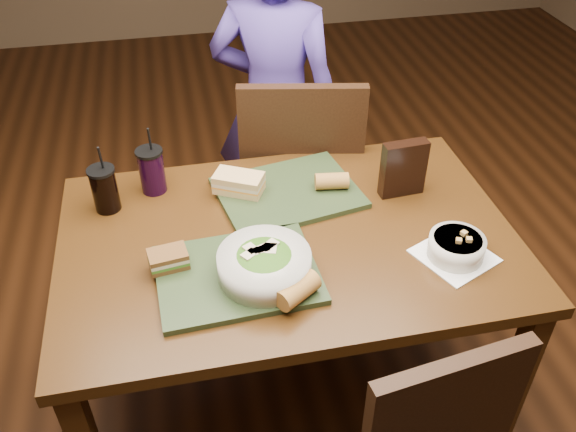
% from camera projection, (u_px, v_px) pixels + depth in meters
% --- Properties ---
extents(ground, '(6.00, 6.00, 0.00)m').
position_uv_depth(ground, '(288.00, 393.00, 2.21)').
color(ground, '#381C0B').
rests_on(ground, ground).
extents(dining_table, '(1.30, 0.85, 0.75)m').
position_uv_depth(dining_table, '(288.00, 258.00, 1.81)').
color(dining_table, '#3D230C').
rests_on(dining_table, ground).
extents(chair_far, '(0.51, 0.51, 0.99)m').
position_uv_depth(chair_far, '(295.00, 181.00, 2.31)').
color(chair_far, black).
rests_on(chair_far, ground).
extents(diner, '(0.61, 0.52, 1.43)m').
position_uv_depth(diner, '(275.00, 107.00, 2.44)').
color(diner, '#4C389A').
rests_on(diner, ground).
extents(tray_near, '(0.44, 0.34, 0.02)m').
position_uv_depth(tray_near, '(237.00, 274.00, 1.61)').
color(tray_near, '#26351B').
rests_on(tray_near, dining_table).
extents(tray_far, '(0.47, 0.39, 0.02)m').
position_uv_depth(tray_far, '(288.00, 193.00, 1.90)').
color(tray_far, '#26351B').
rests_on(tray_far, dining_table).
extents(salad_bowl, '(0.24, 0.24, 0.08)m').
position_uv_depth(salad_bowl, '(264.00, 263.00, 1.57)').
color(salad_bowl, silver).
rests_on(salad_bowl, tray_near).
extents(soup_bowl, '(0.24, 0.24, 0.07)m').
position_uv_depth(soup_bowl, '(456.00, 247.00, 1.66)').
color(soup_bowl, white).
rests_on(soup_bowl, dining_table).
extents(sandwich_near, '(0.11, 0.08, 0.05)m').
position_uv_depth(sandwich_near, '(168.00, 259.00, 1.61)').
color(sandwich_near, '#593819').
rests_on(sandwich_near, tray_near).
extents(sandwich_far, '(0.17, 0.14, 0.06)m').
position_uv_depth(sandwich_far, '(239.00, 183.00, 1.87)').
color(sandwich_far, tan).
rests_on(sandwich_far, tray_far).
extents(baguette_near, '(0.13, 0.11, 0.06)m').
position_uv_depth(baguette_near, '(297.00, 290.00, 1.51)').
color(baguette_near, '#AD7533').
rests_on(baguette_near, tray_near).
extents(baguette_far, '(0.11, 0.06, 0.05)m').
position_uv_depth(baguette_far, '(332.00, 181.00, 1.89)').
color(baguette_far, '#AD7533').
rests_on(baguette_far, tray_far).
extents(cup_cola, '(0.08, 0.08, 0.22)m').
position_uv_depth(cup_cola, '(105.00, 189.00, 1.81)').
color(cup_cola, black).
rests_on(cup_cola, dining_table).
extents(cup_berry, '(0.08, 0.08, 0.23)m').
position_uv_depth(cup_berry, '(152.00, 170.00, 1.88)').
color(cup_berry, black).
rests_on(cup_berry, dining_table).
extents(chip_bag, '(0.14, 0.05, 0.18)m').
position_uv_depth(chip_bag, '(403.00, 169.00, 1.86)').
color(chip_bag, black).
rests_on(chip_bag, dining_table).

